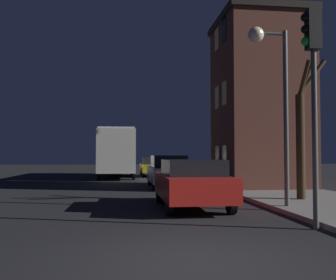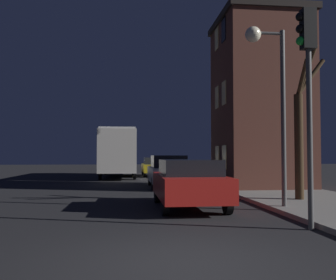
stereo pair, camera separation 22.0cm
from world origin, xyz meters
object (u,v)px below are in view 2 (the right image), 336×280
at_px(bus, 119,150).
at_px(car_far_lane, 154,166).
at_px(traffic_light, 307,72).
at_px(car_mid_lane, 168,171).
at_px(streetlamp, 268,75).
at_px(bare_tree, 301,129).
at_px(car_near_lane, 189,182).

height_order(bus, car_far_lane, bus).
relative_size(traffic_light, car_mid_lane, 1.13).
bearing_deg(car_far_lane, car_mid_lane, -90.29).
bearing_deg(car_mid_lane, streetlamp, -75.48).
bearing_deg(car_mid_lane, traffic_light, -80.10).
distance_m(traffic_light, bare_tree, 4.83).
xyz_separation_m(traffic_light, car_near_lane, (-2.06, 3.60, -2.67)).
relative_size(bus, car_mid_lane, 2.21).
bearing_deg(traffic_light, car_far_lane, 95.04).
distance_m(streetlamp, car_far_lane, 18.60).
bearing_deg(streetlamp, car_near_lane, 160.29).
height_order(traffic_light, car_far_lane, traffic_light).
distance_m(streetlamp, traffic_light, 2.85).
relative_size(streetlamp, bare_tree, 1.04).
bearing_deg(traffic_light, bare_tree, 65.99).
distance_m(bare_tree, car_mid_lane, 7.79).
xyz_separation_m(streetlamp, bare_tree, (1.73, 1.53, -1.50)).
bearing_deg(car_near_lane, car_mid_lane, 88.75).
height_order(car_near_lane, car_far_lane, car_near_lane).
relative_size(traffic_light, car_far_lane, 1.06).
bearing_deg(car_mid_lane, bare_tree, -59.77).
distance_m(traffic_light, car_mid_lane, 11.38).
relative_size(bare_tree, car_far_lane, 1.11).
bearing_deg(streetlamp, car_mid_lane, 104.52).
height_order(streetlamp, traffic_light, streetlamp).
xyz_separation_m(bare_tree, bus, (-6.50, 15.88, -0.47)).
distance_m(bus, car_mid_lane, 9.76).
height_order(bare_tree, car_near_lane, bare_tree).
relative_size(bus, car_far_lane, 2.07).
bearing_deg(traffic_light, bus, 102.76).
height_order(streetlamp, car_far_lane, streetlamp).
bearing_deg(bus, car_mid_lane, -73.98).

